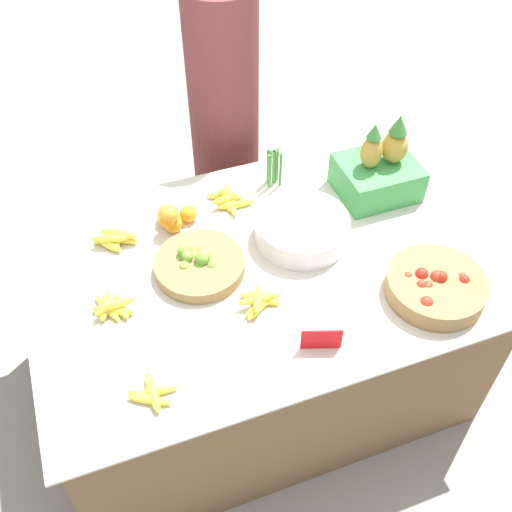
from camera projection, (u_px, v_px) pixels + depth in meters
The scene contains 15 objects.
ground_plane at pixel (256, 370), 2.84m from camera, with size 12.00×12.00×0.00m, color gray.
market_table at pixel (256, 323), 2.57m from camera, with size 1.73×1.19×0.74m.
lime_bowl at pixel (199, 264), 2.26m from camera, with size 0.34×0.34×0.10m.
tomato_basket at pixel (435, 286), 2.17m from camera, with size 0.36×0.36×0.11m.
orange_pile at pixel (172, 217), 2.40m from camera, with size 0.16×0.15×0.13m.
metal_bowl at pixel (302, 229), 2.36m from camera, with size 0.37×0.37×0.10m.
price_sign at pixel (321, 339), 2.00m from camera, with size 0.13×0.05×0.10m.
produce_crate at pixel (379, 171), 2.51m from camera, with size 0.32×0.28×0.37m.
veg_bundle at pixel (274, 167), 2.57m from camera, with size 0.06×0.06×0.17m.
banana_bunch_middle_right at pixel (112, 307), 2.12m from camera, with size 0.16×0.15×0.06m.
banana_bunch_front_left at pixel (113, 239), 2.35m from camera, with size 0.18×0.15×0.06m.
banana_bunch_front_right at pixel (152, 395), 1.89m from camera, with size 0.17×0.15×0.03m.
banana_bunch_middle_left at pixel (260, 301), 2.15m from camera, with size 0.17×0.15×0.06m.
banana_bunch_front_center at pixel (228, 199), 2.52m from camera, with size 0.18×0.21×0.06m.
vendor_person at pixel (225, 126), 2.92m from camera, with size 0.33×0.33×1.61m.
Camera 1 is at (-0.53, -1.45, 2.44)m, focal length 42.00 mm.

